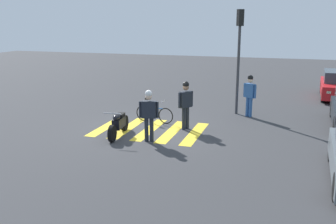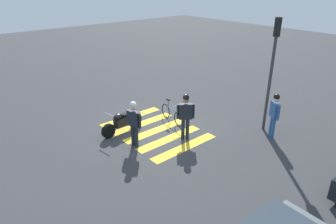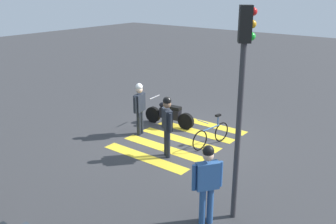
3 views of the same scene
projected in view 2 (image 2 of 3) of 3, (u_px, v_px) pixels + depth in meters
ground_plane at (155, 131)px, 12.79m from camera, size 60.00×60.00×0.00m
police_motorcycle at (122, 122)px, 12.52m from camera, size 2.02×0.62×1.02m
leaning_bicycle at (172, 114)px, 13.43m from camera, size 0.46×1.70×0.99m
officer_on_foot at (134, 121)px, 11.21m from camera, size 0.31×0.67×1.83m
officer_by_motorcycle at (186, 113)px, 11.71m from camera, size 0.59×0.46×1.89m
pedestrian_bystander at (274, 112)px, 11.88m from camera, size 0.45×0.58×1.84m
crosswalk_stripes at (155, 131)px, 12.78m from camera, size 3.05×4.05×0.01m
traffic_light_pole at (273, 58)px, 11.70m from camera, size 0.35×0.33×4.59m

